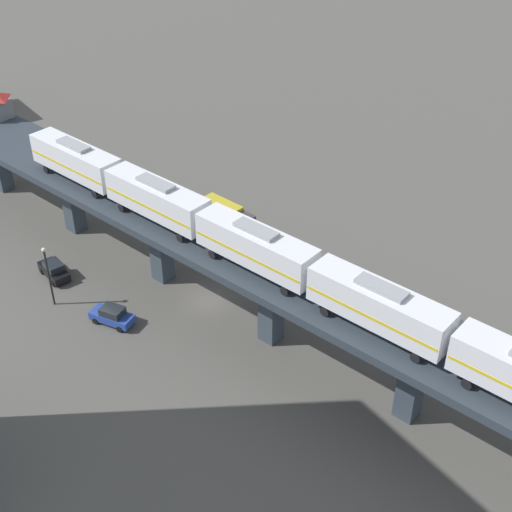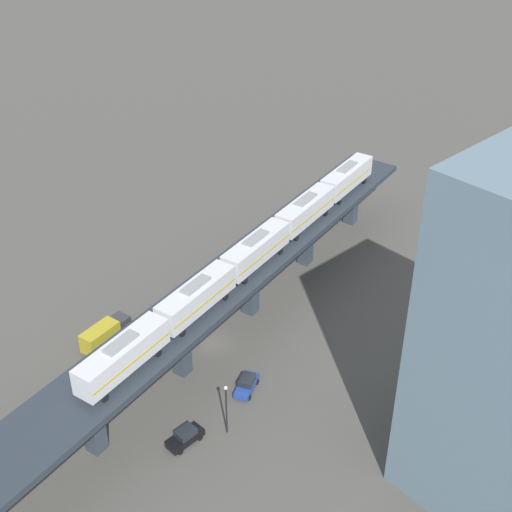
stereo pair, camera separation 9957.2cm
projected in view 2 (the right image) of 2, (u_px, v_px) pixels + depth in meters
The scene contains 7 objects.
ground_plane at pixel (214, 344), 93.43m from camera, with size 400.00×400.00×0.00m, color #4C4944.
elevated_viaduct at pixel (213, 298), 89.63m from camera, with size 29.30×91.47×8.52m.
subway_train at pixel (256, 249), 92.27m from camera, with size 17.05×61.38×4.45m.
street_car_blue at pixel (247, 384), 85.64m from camera, with size 3.67×4.73×1.89m.
street_car_black at pixel (185, 437), 78.58m from camera, with size 2.11×4.48×1.89m.
delivery_truck at pixel (105, 334), 92.34m from camera, with size 3.67×7.51×3.20m.
street_lamp at pixel (226, 406), 78.20m from camera, with size 0.44×0.44×6.94m.
Camera 2 is at (-56.71, 45.25, 60.25)m, focal length 50.00 mm.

